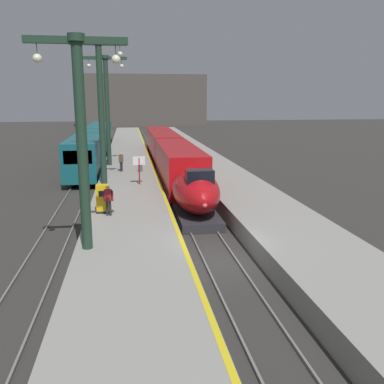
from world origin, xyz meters
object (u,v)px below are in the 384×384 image
(station_column_mid, at_px, (101,101))
(passenger_near_edge, at_px, (121,160))
(station_column_far, at_px, (107,101))
(highspeed_train_main, at_px, (171,157))
(regional_train_adjacent, at_px, (95,143))
(departure_info_board, at_px, (139,165))
(rolling_suitcase, at_px, (140,168))
(ticket_machine_yellow, at_px, (103,200))
(passenger_mid_platform, at_px, (108,198))
(station_column_near, at_px, (81,124))

(station_column_mid, bearing_deg, passenger_near_edge, 78.15)
(station_column_far, bearing_deg, passenger_near_edge, -73.30)
(highspeed_train_main, height_order, regional_train_adjacent, regional_train_adjacent)
(passenger_near_edge, distance_m, departure_info_board, 6.35)
(regional_train_adjacent, distance_m, rolling_suitcase, 16.46)
(passenger_near_edge, xyz_separation_m, ticket_machine_yellow, (-0.85, -14.01, -0.25))
(departure_info_board, bearing_deg, passenger_mid_platform, -102.71)
(station_column_mid, distance_m, ticket_machine_yellow, 9.93)
(highspeed_train_main, relative_size, regional_train_adjacent, 1.04)
(highspeed_train_main, distance_m, ticket_machine_yellow, 17.60)
(regional_train_adjacent, xyz_separation_m, departure_info_board, (4.83, -21.45, 0.43))
(ticket_machine_yellow, height_order, departure_info_board, departure_info_board)
(passenger_near_edge, distance_m, passenger_mid_platform, 14.74)
(regional_train_adjacent, relative_size, rolling_suitcase, 37.27)
(passenger_near_edge, xyz_separation_m, passenger_mid_platform, (-0.50, -14.73, 0.00))
(regional_train_adjacent, relative_size, ticket_machine_yellow, 22.87)
(highspeed_train_main, distance_m, passenger_near_edge, 5.42)
(passenger_near_edge, bearing_deg, rolling_suitcase, -12.24)
(station_column_near, bearing_deg, station_column_far, 90.00)
(highspeed_train_main, relative_size, station_column_far, 3.70)
(passenger_near_edge, bearing_deg, regional_train_adjacent, 102.52)
(regional_train_adjacent, bearing_deg, passenger_near_edge, -77.48)
(regional_train_adjacent, bearing_deg, ticket_machine_yellow, -85.02)
(regional_train_adjacent, height_order, station_column_far, station_column_far)
(station_column_far, bearing_deg, departure_info_board, -75.50)
(regional_train_adjacent, bearing_deg, station_column_mid, -84.01)
(ticket_machine_yellow, bearing_deg, passenger_mid_platform, -64.40)
(departure_info_board, bearing_deg, ticket_machine_yellow, -106.19)
(highspeed_train_main, bearing_deg, station_column_far, 167.69)
(highspeed_train_main, bearing_deg, passenger_near_edge, -150.20)
(regional_train_adjacent, bearing_deg, departure_info_board, -77.32)
(station_column_mid, xyz_separation_m, departure_info_board, (2.63, -0.47, -4.65))
(station_column_near, bearing_deg, rolling_suitcase, 81.71)
(highspeed_train_main, distance_m, passenger_mid_platform, 18.18)
(highspeed_train_main, height_order, ticket_machine_yellow, highspeed_train_main)
(station_column_far, xyz_separation_m, ticket_machine_yellow, (0.35, -17.99, -5.35))
(passenger_mid_platform, bearing_deg, ticket_machine_yellow, 115.60)
(departure_info_board, bearing_deg, regional_train_adjacent, 102.68)
(passenger_mid_platform, relative_size, ticket_machine_yellow, 1.06)
(passenger_near_edge, distance_m, ticket_machine_yellow, 14.03)
(regional_train_adjacent, height_order, departure_info_board, regional_train_adjacent)
(departure_info_board, bearing_deg, station_column_far, 104.50)
(station_column_near, relative_size, passenger_near_edge, 5.20)
(regional_train_adjacent, relative_size, passenger_near_edge, 21.66)
(regional_train_adjacent, xyz_separation_m, ticket_machine_yellow, (2.55, -29.29, -0.34))
(station_column_mid, bearing_deg, departure_info_board, -10.20)
(highspeed_train_main, height_order, passenger_mid_platform, highspeed_train_main)
(passenger_mid_platform, distance_m, departure_info_board, 8.79)
(highspeed_train_main, distance_m, station_column_far, 7.98)
(station_column_mid, bearing_deg, station_column_near, -90.00)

